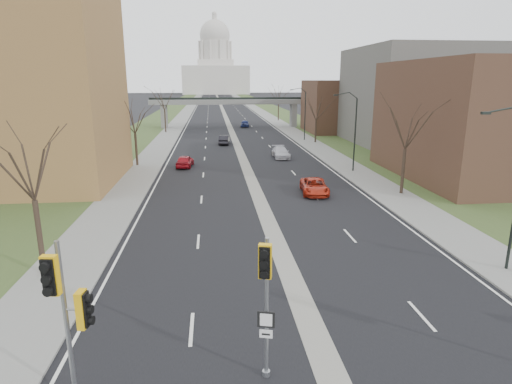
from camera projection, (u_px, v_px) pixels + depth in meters
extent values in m
plane|color=black|center=(321.00, 351.00, 16.33)|extent=(700.00, 700.00, 0.00)
cube|color=black|center=(222.00, 108.00, 160.66)|extent=(20.00, 600.00, 0.01)
cube|color=gray|center=(222.00, 108.00, 160.66)|extent=(1.20, 600.00, 0.02)
cube|color=gray|center=(254.00, 107.00, 161.84)|extent=(4.00, 600.00, 0.12)
cube|color=gray|center=(190.00, 108.00, 159.46)|extent=(4.00, 600.00, 0.12)
cube|color=#32431F|center=(269.00, 107.00, 162.43)|extent=(8.00, 600.00, 0.10)
cube|color=#32431F|center=(173.00, 108.00, 158.86)|extent=(8.00, 600.00, 0.10)
cube|color=#4C3123|center=(483.00, 120.00, 44.13)|extent=(16.00, 20.00, 12.00)
cube|color=#626059|center=(415.00, 97.00, 67.24)|extent=(18.00, 22.00, 15.00)
cube|color=#4C3123|center=(343.00, 106.00, 84.60)|extent=(14.00, 14.00, 10.00)
cube|color=slate|center=(164.00, 117.00, 91.29)|extent=(1.20, 2.50, 5.00)
cube|color=slate|center=(293.00, 115.00, 94.06)|extent=(1.20, 2.50, 5.00)
cube|color=slate|center=(230.00, 102.00, 91.91)|extent=(34.00, 3.00, 1.00)
cube|color=black|center=(229.00, 99.00, 91.74)|extent=(34.00, 0.15, 0.50)
cube|color=beige|center=(216.00, 80.00, 321.70)|extent=(48.00, 42.00, 20.00)
cube|color=beige|center=(215.00, 64.00, 318.65)|extent=(26.00, 26.00, 5.00)
cylinder|color=beige|center=(215.00, 51.00, 316.37)|extent=(22.00, 22.00, 14.00)
sphere|color=beige|center=(215.00, 35.00, 313.58)|extent=(22.00, 22.00, 22.00)
cylinder|color=beige|center=(214.00, 18.00, 310.66)|extent=(3.60, 3.60, 4.50)
cube|color=black|center=(487.00, 113.00, 20.90)|extent=(0.45, 0.18, 0.14)
cylinder|color=black|center=(355.00, 135.00, 47.25)|extent=(0.16, 0.16, 8.00)
cube|color=black|center=(337.00, 95.00, 45.92)|extent=(0.45, 0.18, 0.14)
cylinder|color=black|center=(305.00, 116.00, 72.26)|extent=(0.16, 0.16, 8.00)
cube|color=black|center=(292.00, 90.00, 70.93)|extent=(0.45, 0.18, 0.14)
cylinder|color=#382B21|center=(40.00, 237.00, 22.20)|extent=(0.28, 0.28, 4.00)
cylinder|color=#382B21|center=(136.00, 150.00, 51.10)|extent=(0.28, 0.28, 3.75)
cylinder|color=#382B21|center=(165.00, 121.00, 83.75)|extent=(0.28, 0.28, 4.25)
cylinder|color=#382B21|center=(403.00, 171.00, 38.25)|extent=(0.28, 0.28, 4.00)
cylinder|color=#382B21|center=(316.00, 132.00, 70.07)|extent=(0.28, 0.28, 3.50)
cylinder|color=#382B21|center=(278.00, 112.00, 108.46)|extent=(0.28, 0.28, 4.25)
cylinder|color=gray|center=(67.00, 324.00, 13.16)|extent=(0.15, 0.15, 5.49)
cube|color=#E1A60D|center=(51.00, 275.00, 12.17)|extent=(0.50, 0.48, 1.21)
cube|color=#E1A60D|center=(82.00, 309.00, 13.01)|extent=(0.48, 0.50, 1.21)
cylinder|color=gray|center=(267.00, 310.00, 14.33)|extent=(0.14, 0.14, 5.14)
cylinder|color=gray|center=(266.00, 373.00, 14.96)|extent=(0.28, 0.28, 0.20)
cube|color=#E1A60D|center=(265.00, 261.00, 13.36)|extent=(0.50, 0.48, 1.14)
cube|color=black|center=(267.00, 318.00, 14.41)|extent=(0.59, 0.18, 0.59)
cube|color=silver|center=(266.00, 332.00, 14.55)|extent=(0.44, 0.15, 0.30)
imported|color=maroon|center=(185.00, 161.00, 50.78)|extent=(2.15, 4.37, 1.43)
imported|color=black|center=(224.00, 140.00, 68.84)|extent=(1.95, 4.51, 1.44)
imported|color=#AD2512|center=(314.00, 186.00, 38.87)|extent=(2.76, 5.12, 1.37)
imported|color=silver|center=(281.00, 152.00, 56.83)|extent=(2.01, 4.92, 1.43)
imported|color=navy|center=(245.00, 123.00, 94.45)|extent=(2.30, 4.56, 1.49)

